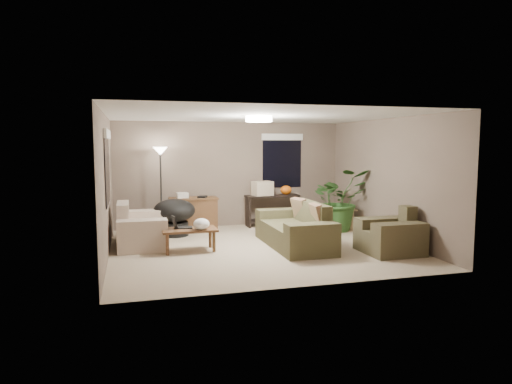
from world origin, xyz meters
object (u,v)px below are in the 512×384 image
object	(u,v)px
houseplant	(339,207)
cat_scratching_post	(351,222)
coffee_table	(189,232)
desk	(194,214)
main_sofa	(296,231)
floor_lamp	(160,161)
armchair	(390,237)
console_table	(272,208)
papasan_chair	(174,214)
loveseat	(140,230)

from	to	relation	value
houseplant	cat_scratching_post	xyz separation A→B (m)	(0.26, -0.12, -0.34)
coffee_table	desk	distance (m)	2.13
main_sofa	floor_lamp	xyz separation A→B (m)	(-2.42, 2.11, 1.30)
armchair	console_table	bearing A→B (deg)	111.19
houseplant	cat_scratching_post	distance (m)	0.44
cat_scratching_post	main_sofa	bearing A→B (deg)	-147.41
coffee_table	houseplant	distance (m)	3.73
cat_scratching_post	houseplant	bearing A→B (deg)	155.68
main_sofa	armchair	xyz separation A→B (m)	(1.46, -0.99, 0.00)
papasan_chair	floor_lamp	xyz separation A→B (m)	(-0.24, 0.47, 1.13)
console_table	cat_scratching_post	xyz separation A→B (m)	(1.54, -1.10, -0.22)
loveseat	coffee_table	size ratio (longest dim) A/B	1.60
console_table	main_sofa	bearing A→B (deg)	-95.51
houseplant	main_sofa	bearing A→B (deg)	-140.35
papasan_chair	cat_scratching_post	world-z (taller)	papasan_chair
console_table	houseplant	distance (m)	1.62
papasan_chair	houseplant	distance (m)	3.70
main_sofa	console_table	distance (m)	2.24
main_sofa	armchair	world-z (taller)	same
console_table	coffee_table	bearing A→B (deg)	-136.97
houseplant	console_table	bearing A→B (deg)	142.49
armchair	cat_scratching_post	bearing A→B (deg)	81.99
papasan_chair	floor_lamp	size ratio (longest dim) A/B	0.57
main_sofa	console_table	xyz separation A→B (m)	(0.21, 2.22, 0.14)
coffee_table	cat_scratching_post	bearing A→B (deg)	14.90
armchair	houseplant	distance (m)	2.24
main_sofa	cat_scratching_post	bearing A→B (deg)	32.59
armchair	coffee_table	size ratio (longest dim) A/B	1.00
armchair	houseplant	bearing A→B (deg)	89.05
coffee_table	cat_scratching_post	distance (m)	3.94
main_sofa	floor_lamp	size ratio (longest dim) A/B	1.15
papasan_chair	console_table	bearing A→B (deg)	13.62
floor_lamp	houseplant	size ratio (longest dim) A/B	1.34
armchair	desk	distance (m)	4.49
main_sofa	desk	xyz separation A→B (m)	(-1.69, 2.21, 0.08)
floor_lamp	loveseat	bearing A→B (deg)	-112.28
loveseat	console_table	world-z (taller)	loveseat
main_sofa	floor_lamp	distance (m)	3.47
floor_lamp	cat_scratching_post	world-z (taller)	floor_lamp
loveseat	floor_lamp	bearing A→B (deg)	67.72
desk	armchair	bearing A→B (deg)	-45.41
coffee_table	floor_lamp	bearing A→B (deg)	100.53
loveseat	cat_scratching_post	world-z (taller)	loveseat
coffee_table	cat_scratching_post	size ratio (longest dim) A/B	2.00
coffee_table	papasan_chair	xyz separation A→B (m)	(-0.13, 1.53, 0.11)
houseplant	cat_scratching_post	world-z (taller)	houseplant
armchair	coffee_table	world-z (taller)	armchair
desk	cat_scratching_post	size ratio (longest dim) A/B	2.20
main_sofa	papasan_chair	size ratio (longest dim) A/B	2.02
main_sofa	desk	size ratio (longest dim) A/B	2.00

